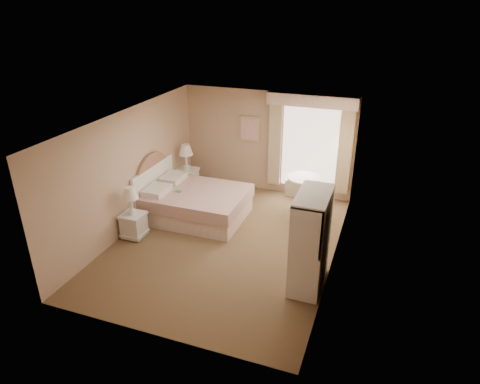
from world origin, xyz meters
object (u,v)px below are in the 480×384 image
at_px(cafe_chair, 313,203).
at_px(armoire, 310,248).
at_px(nightstand_near, 133,219).
at_px(bed, 192,202).
at_px(round_table, 303,188).
at_px(nightstand_far, 187,174).

height_order(cafe_chair, armoire, armoire).
relative_size(nightstand_near, cafe_chair, 1.16).
xyz_separation_m(bed, armoire, (2.93, -1.56, 0.35)).
height_order(nightstand_near, round_table, nightstand_near).
bearing_deg(nightstand_far, armoire, -37.29).
bearing_deg(armoire, nightstand_near, 174.63).
relative_size(bed, nightstand_far, 1.79).
distance_m(bed, armoire, 3.34).
relative_size(nightstand_near, nightstand_far, 0.91).
bearing_deg(bed, armoire, -28.04).
relative_size(nightstand_near, round_table, 1.37).
bearing_deg(cafe_chair, nightstand_near, -159.77).
relative_size(bed, armoire, 1.26).
relative_size(nightstand_far, round_table, 1.51).
bearing_deg(nightstand_near, cafe_chair, 27.10).
height_order(nightstand_far, round_table, nightstand_far).
xyz_separation_m(bed, nightstand_far, (-0.72, 1.22, 0.10)).
bearing_deg(bed, nightstand_near, -120.63).
height_order(round_table, cafe_chair, cafe_chair).
height_order(bed, nightstand_near, bed).
distance_m(nightstand_near, cafe_chair, 3.73).
bearing_deg(bed, cafe_chair, 10.46).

